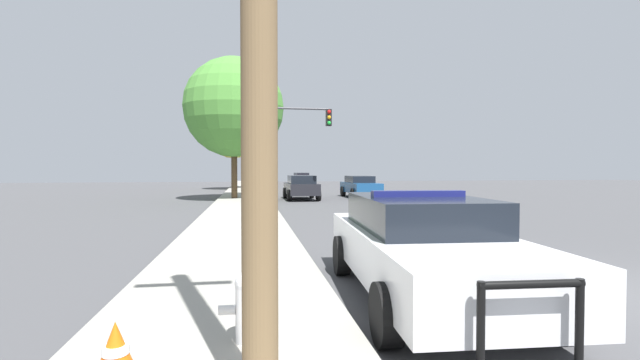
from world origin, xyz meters
TOP-DOWN VIEW (x-y plane):
  - ground_plane at (0.00, 0.00)m, footprint 110.00×110.00m
  - sidewalk_left at (-5.10, 0.00)m, footprint 3.00×110.00m
  - police_car at (-2.33, -0.22)m, footprint 2.35×5.19m
  - fire_hydrant at (-4.81, -1.72)m, footprint 0.57×0.25m
  - traffic_light at (-2.69, 16.73)m, footprint 3.95×0.35m
  - car_background_oncoming at (2.25, 20.67)m, footprint 1.95×4.36m
  - car_background_midblock at (-1.72, 19.46)m, footprint 1.97×4.01m
  - car_background_distant at (1.30, 44.77)m, footprint 2.14×4.61m
  - tree_sidewalk_mid at (-5.66, 19.48)m, footprint 5.81×5.81m
  - tree_sidewalk_far at (-6.18, 32.31)m, footprint 4.37×4.37m
  - traffic_cone at (-5.86, -2.38)m, footprint 0.38×0.38m

SIDE VIEW (x-z plane):
  - ground_plane at x=0.00m, z-range 0.00..0.00m
  - sidewalk_left at x=-5.10m, z-range 0.00..0.13m
  - traffic_cone at x=-5.86m, z-range 0.13..0.64m
  - fire_hydrant at x=-4.81m, z-range 0.15..0.87m
  - car_background_distant at x=1.30m, z-range 0.06..1.41m
  - car_background_oncoming at x=2.25m, z-range 0.05..1.44m
  - car_background_midblock at x=-1.72m, z-range 0.04..1.49m
  - police_car at x=-2.33m, z-range 0.01..1.55m
  - traffic_light at x=-2.69m, z-range 1.20..6.29m
  - tree_sidewalk_far at x=-6.18m, z-range 1.44..8.45m
  - tree_sidewalk_mid at x=-5.66m, z-range 1.33..9.54m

